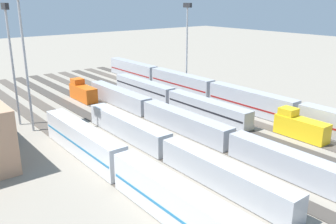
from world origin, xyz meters
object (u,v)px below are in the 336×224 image
train_on_track_5 (83,92)px  train_on_track_2 (172,97)px  train_on_track_1 (300,127)px  light_mast_3 (23,45)px  light_mast_0 (187,34)px  light_mast_1 (10,48)px  train_on_track_4 (232,141)px  train_on_track_6 (168,148)px  train_on_track_0 (251,102)px  train_on_track_8 (122,167)px

train_on_track_5 → train_on_track_2: 23.02m
train_on_track_1 → light_mast_3: (34.27, 37.55, 14.48)m
light_mast_3 → light_mast_0: bearing=-81.1°
light_mast_1 → train_on_track_4: bearing=-147.3°
train_on_track_6 → train_on_track_4: bearing=-114.6°
train_on_track_1 → light_mast_1: (39.65, 38.44, 13.39)m
train_on_track_0 → train_on_track_6: bearing=104.9°
train_on_track_6 → light_mast_1: bearing=22.8°
train_on_track_1 → train_on_track_6: size_ratio=0.21×
train_on_track_4 → train_on_track_2: size_ratio=2.03×
train_on_track_2 → light_mast_3: light_mast_3 is taller
light_mast_0 → light_mast_1: bearing=92.2°
train_on_track_1 → train_on_track_6: 26.15m
train_on_track_1 → train_on_track_6: train_on_track_1 is taller
train_on_track_5 → train_on_track_0: same height
light_mast_1 → train_on_track_0: bearing=-118.9°
train_on_track_5 → light_mast_3: (-14.54, 17.55, 14.48)m
train_on_track_2 → train_on_track_6: (-23.69, 20.00, -0.01)m
train_on_track_2 → train_on_track_5: bearing=40.7°
train_on_track_4 → light_mast_3: bearing=35.9°
train_on_track_1 → light_mast_1: bearing=44.1°
train_on_track_0 → light_mast_3: light_mast_3 is taller
light_mast_1 → light_mast_3: bearing=-170.7°
train_on_track_2 → light_mast_1: light_mast_1 is taller
train_on_track_5 → train_on_track_1: size_ratio=1.00×
train_on_track_0 → light_mast_0: light_mast_0 is taller
light_mast_0 → train_on_track_5: bearing=75.5°
train_on_track_4 → train_on_track_2: bearing=-19.5°
train_on_track_8 → light_mast_0: bearing=-50.1°
train_on_track_4 → light_mast_1: (36.57, 23.44, 13.52)m
train_on_track_8 → train_on_track_2: 39.75m
train_on_track_5 → train_on_track_0: 41.54m
train_on_track_4 → train_on_track_6: bearing=65.4°
train_on_track_8 → light_mast_1: light_mast_1 is taller
train_on_track_0 → light_mast_0: 29.02m
train_on_track_0 → train_on_track_4: (-12.56, 20.00, -0.56)m
train_on_track_4 → train_on_track_0: bearing=-57.9°
train_on_track_5 → light_mast_0: 32.11m
light_mast_1 → train_on_track_5: bearing=-63.6°
train_on_track_4 → train_on_track_5: bearing=6.2°
train_on_track_2 → light_mast_1: bearing=76.1°
train_on_track_1 → train_on_track_8: bearing=81.4°
train_on_track_8 → train_on_track_4: size_ratio=0.49×
train_on_track_8 → light_mast_1: bearing=5.7°
train_on_track_8 → train_on_track_1: bearing=-98.6°
train_on_track_8 → train_on_track_5: same height
train_on_track_4 → train_on_track_1: size_ratio=9.56×
train_on_track_8 → light_mast_0: 57.90m
train_on_track_0 → train_on_track_1: (-15.64, 5.00, -0.42)m
train_on_track_2 → light_mast_3: (2.92, 32.55, 14.61)m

